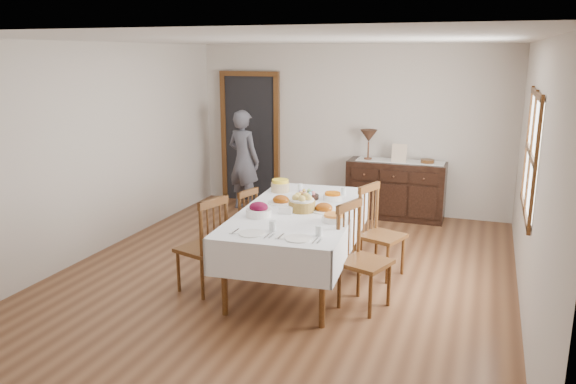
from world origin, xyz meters
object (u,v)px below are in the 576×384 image
(chair_right_near, at_px, (360,255))
(sideboard, at_px, (396,190))
(chair_right_far, at_px, (378,230))
(chair_left_near, at_px, (205,244))
(person, at_px, (244,157))
(dining_table, at_px, (299,218))
(chair_left_far, at_px, (240,225))
(table_lamp, at_px, (369,137))

(chair_right_near, relative_size, sideboard, 0.72)
(chair_right_far, bearing_deg, chair_right_near, -161.04)
(chair_right_near, bearing_deg, chair_left_near, 116.90)
(chair_left_near, xyz_separation_m, sideboard, (1.43, 3.43, -0.09))
(person, bearing_deg, chair_right_far, 158.66)
(chair_right_near, relative_size, chair_right_far, 1.02)
(chair_right_far, distance_m, person, 3.28)
(chair_left_near, bearing_deg, dining_table, 142.38)
(sideboard, relative_size, person, 0.85)
(chair_left_far, xyz_separation_m, person, (-0.93, 2.20, 0.39))
(dining_table, distance_m, table_lamp, 2.88)
(chair_left_far, bearing_deg, person, -143.82)
(chair_left_near, relative_size, table_lamp, 2.26)
(chair_left_near, xyz_separation_m, table_lamp, (0.99, 3.44, 0.71))
(chair_right_near, bearing_deg, person, 60.87)
(person, bearing_deg, chair_left_far, 129.90)
(chair_left_far, distance_m, sideboard, 2.91)
(sideboard, relative_size, table_lamp, 3.17)
(sideboard, xyz_separation_m, person, (-2.38, -0.33, 0.42))
(dining_table, xyz_separation_m, person, (-1.78, 2.50, 0.13))
(chair_left_far, height_order, table_lamp, table_lamp)
(dining_table, distance_m, chair_right_near, 0.89)
(sideboard, bearing_deg, dining_table, -101.94)
(chair_left_far, bearing_deg, chair_right_near, 79.69)
(chair_left_far, xyz_separation_m, chair_right_near, (1.62, -0.70, 0.07))
(dining_table, height_order, chair_right_near, chair_right_near)
(dining_table, bearing_deg, table_lamp, 82.72)
(chair_right_far, bearing_deg, chair_left_far, 115.97)
(sideboard, height_order, table_lamp, table_lamp)
(chair_left_near, xyz_separation_m, chair_right_far, (1.62, 1.09, -0.00))
(chair_left_far, height_order, chair_right_far, chair_right_far)
(person, bearing_deg, sideboard, -155.31)
(chair_left_far, relative_size, table_lamp, 1.99)
(chair_left_far, distance_m, person, 2.42)
(person, height_order, table_lamp, person)
(dining_table, distance_m, chair_left_far, 0.93)
(chair_left_far, height_order, person, person)
(chair_left_near, height_order, chair_left_far, chair_left_near)
(chair_right_near, bearing_deg, table_lamp, 30.33)
(chair_left_near, relative_size, chair_right_near, 0.99)
(chair_left_far, relative_size, chair_right_far, 0.88)
(chair_left_near, height_order, chair_right_near, chair_right_near)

